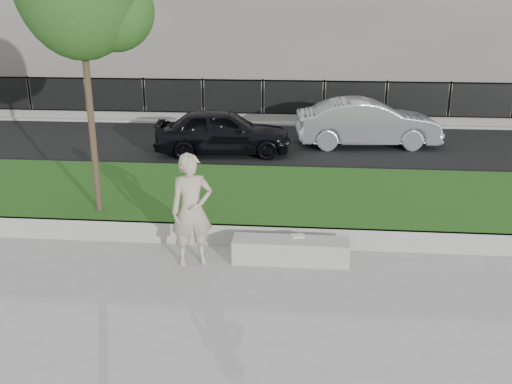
# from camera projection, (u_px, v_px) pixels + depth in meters

# --- Properties ---
(ground) EXTENTS (90.00, 90.00, 0.00)m
(ground) POSITION_uv_depth(u_px,v_px,m) (241.00, 271.00, 9.56)
(ground) COLOR gray
(ground) RESTS_ON ground
(grass_bank) EXTENTS (34.00, 4.00, 0.40)m
(grass_bank) POSITION_uv_depth(u_px,v_px,m) (257.00, 200.00, 12.33)
(grass_bank) COLOR #0D350E
(grass_bank) RESTS_ON ground
(grass_kerb) EXTENTS (34.00, 0.08, 0.40)m
(grass_kerb) POSITION_uv_depth(u_px,v_px,m) (248.00, 236.00, 10.48)
(grass_kerb) COLOR gray
(grass_kerb) RESTS_ON ground
(street) EXTENTS (34.00, 7.00, 0.04)m
(street) POSITION_uv_depth(u_px,v_px,m) (273.00, 146.00, 17.57)
(street) COLOR black
(street) RESTS_ON ground
(far_pavement) EXTENTS (34.00, 3.00, 0.12)m
(far_pavement) POSITION_uv_depth(u_px,v_px,m) (280.00, 117.00, 21.80)
(far_pavement) COLOR gray
(far_pavement) RESTS_ON ground
(iron_fence) EXTENTS (32.00, 0.30, 1.50)m
(iron_fence) POSITION_uv_depth(u_px,v_px,m) (279.00, 109.00, 20.71)
(iron_fence) COLOR slate
(iron_fence) RESTS_ON far_pavement
(stone_bench) EXTENTS (2.00, 0.50, 0.41)m
(stone_bench) POSITION_uv_depth(u_px,v_px,m) (291.00, 250.00, 9.85)
(stone_bench) COLOR gray
(stone_bench) RESTS_ON ground
(man) EXTENTS (0.82, 0.68, 1.94)m
(man) POSITION_uv_depth(u_px,v_px,m) (192.00, 210.00, 9.56)
(man) COLOR tan
(man) RESTS_ON ground
(book) EXTENTS (0.27, 0.23, 0.03)m
(book) POSITION_uv_depth(u_px,v_px,m) (298.00, 236.00, 9.90)
(book) COLOR beige
(book) RESTS_ON stone_bench
(car_dark) EXTENTS (4.04, 1.95, 1.33)m
(car_dark) POSITION_uv_depth(u_px,v_px,m) (223.00, 131.00, 16.46)
(car_dark) COLOR black
(car_dark) RESTS_ON street
(car_silver) EXTENTS (4.44, 1.93, 1.42)m
(car_silver) POSITION_uv_depth(u_px,v_px,m) (367.00, 123.00, 17.38)
(car_silver) COLOR #999DA2
(car_silver) RESTS_ON street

